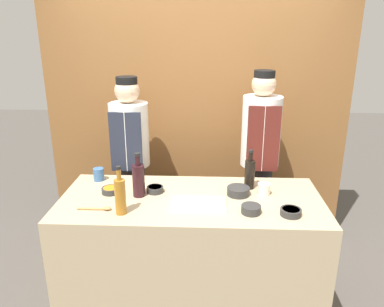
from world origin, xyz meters
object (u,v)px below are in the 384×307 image
Objects in this scene: sauce_bowl_white at (291,212)px; wooden_spoon at (98,209)px; cup_blue at (99,174)px; chef_left at (131,164)px; bottle_amber at (120,195)px; bottle_wine at (139,179)px; bottle_soy at (250,173)px; cutting_board at (198,204)px; cup_cream at (264,189)px; sauce_bowl_purple at (251,209)px; chef_right at (259,162)px; sauce_bowl_green at (238,191)px; sauce_bowl_orange at (111,190)px; sauce_bowl_red at (155,189)px.

sauce_bowl_white is 1.26m from wooden_spoon.
chef_left is at bearing 63.62° from cup_blue.
cup_blue is at bearing 119.04° from bottle_amber.
sauce_bowl_white is at bearing -35.96° from chef_left.
bottle_amber is at bearing -104.22° from bottle_wine.
sauce_bowl_white is 0.41× the size of bottle_amber.
bottle_soy is 3.03× the size of cup_blue.
sauce_bowl_white is 1.36× the size of cup_blue.
cup_cream is at bearing 22.40° from cutting_board.
sauce_bowl_purple is at bearing -112.72° from cup_cream.
chef_right reaches higher than cup_cream.
cup_blue is at bearing 170.74° from cup_cream.
cup_cream reaches higher than sauce_bowl_green.
wooden_spoon is at bearing -143.38° from chef_right.
bottle_wine is 1.07× the size of bottle_soy.
cup_blue is at bearing 123.58° from sauce_bowl_orange.
sauce_bowl_orange is 0.28m from cup_blue.
bottle_soy is 1.12m from wooden_spoon.
cutting_board is (-0.60, 0.12, -0.02)m from sauce_bowl_white.
wooden_spoon is (-0.34, -0.30, -0.01)m from sauce_bowl_red.
cutting_board is 0.49m from bottle_soy.
bottle_soy is (1.02, 0.13, 0.10)m from sauce_bowl_orange.
sauce_bowl_red is at bearing 156.33° from sauce_bowl_purple.
bottle_soy is 0.18× the size of chef_left.
chef_right reaches higher than chef_left.
sauce_bowl_purple reaches higher than wooden_spoon.
wooden_spoon is at bearing -74.77° from cup_blue.
sauce_bowl_white is 1.10m from bottle_amber.
sauce_bowl_orange is 0.60m from chef_left.
sauce_bowl_purple is at bearing -15.44° from cutting_board.
sauce_bowl_purple is at bearing -23.40° from cup_blue.
sauce_bowl_green is 0.99m from wooden_spoon.
bottle_soy reaches higher than sauce_bowl_orange.
bottle_soy reaches higher than cutting_board.
bottle_amber reaches higher than bottle_soy.
bottle_wine is (-0.71, -0.05, 0.09)m from sauce_bowl_green.
sauce_bowl_purple is at bearing -14.99° from sauce_bowl_orange.
sauce_bowl_green is at bearing -33.14° from chef_left.
sauce_bowl_red is 0.64m from chef_left.
bottle_amber is 0.20× the size of chef_left.
bottle_wine is 0.82m from bottle_soy.
chef_left is at bearing 87.19° from sauce_bowl_orange.
wooden_spoon is at bearing -165.38° from cup_cream.
cup_cream is at bearing 113.12° from sauce_bowl_white.
sauce_bowl_orange is 0.58× the size of wooden_spoon.
cutting_board is 0.53m from bottle_amber.
cutting_board is 0.46m from bottle_wine.
bottle_wine reaches higher than sauce_bowl_red.
chef_right reaches higher than cup_blue.
sauce_bowl_white is at bearing 1.32° from bottle_amber.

